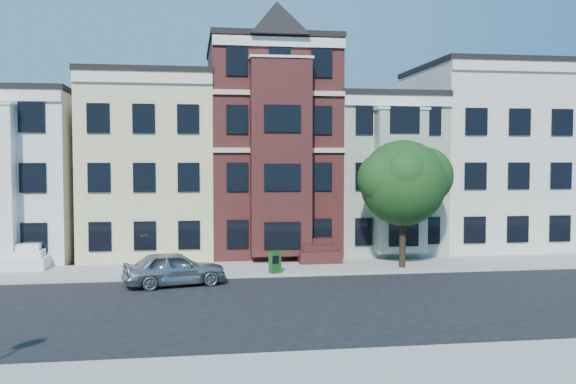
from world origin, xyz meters
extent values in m
plane|color=black|center=(0.00, 0.00, 0.00)|extent=(120.00, 120.00, 0.00)
cube|color=#9E9B93|center=(0.00, 8.00, 0.07)|extent=(60.00, 4.00, 0.15)
cube|color=#9E9B93|center=(0.00, -8.00, 0.07)|extent=(60.00, 4.00, 0.15)
cube|color=white|center=(-15.00, 14.50, 4.50)|extent=(8.00, 9.00, 9.00)
cube|color=beige|center=(-7.00, 14.50, 5.00)|extent=(7.00, 9.00, 10.00)
cube|color=#3F1816|center=(0.00, 14.50, 6.00)|extent=(7.00, 9.00, 12.00)
cube|color=#96A18C|center=(6.50, 14.50, 4.50)|extent=(6.00, 9.00, 9.00)
cube|color=silver|center=(13.50, 14.50, 5.50)|extent=(8.00, 9.00, 11.00)
imported|color=#9B9EA3|center=(-5.38, 4.73, 0.76)|extent=(4.73, 2.75, 1.51)
cube|color=#165617|center=(-0.74, 6.30, 0.67)|extent=(0.58, 0.55, 1.04)
camera|label=1|loc=(-4.64, -23.52, 5.56)|focal=40.00mm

